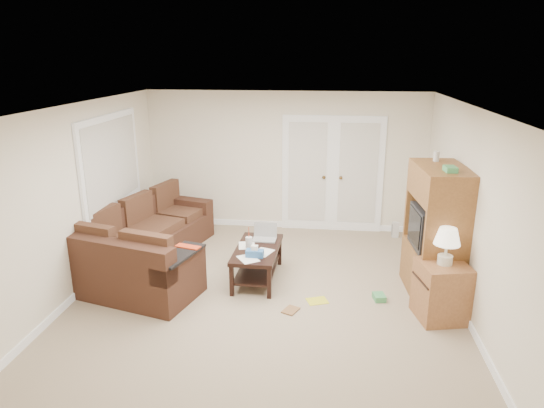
# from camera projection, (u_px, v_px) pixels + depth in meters

# --- Properties ---
(floor) EXTENTS (5.50, 5.50, 0.00)m
(floor) POSITION_uv_depth(u_px,v_px,m) (266.00, 296.00, 6.49)
(floor) COLOR tan
(floor) RESTS_ON ground
(ceiling) EXTENTS (5.00, 5.50, 0.02)m
(ceiling) POSITION_uv_depth(u_px,v_px,m) (265.00, 107.00, 5.75)
(ceiling) COLOR white
(ceiling) RESTS_ON wall_back
(wall_left) EXTENTS (0.02, 5.50, 2.50)m
(wall_left) POSITION_uv_depth(u_px,v_px,m) (78.00, 200.00, 6.40)
(wall_left) COLOR white
(wall_left) RESTS_ON floor
(wall_right) EXTENTS (0.02, 5.50, 2.50)m
(wall_right) POSITION_uv_depth(u_px,v_px,m) (471.00, 214.00, 5.84)
(wall_right) COLOR white
(wall_right) RESTS_ON floor
(wall_back) EXTENTS (5.00, 0.02, 2.50)m
(wall_back) POSITION_uv_depth(u_px,v_px,m) (285.00, 162.00, 8.73)
(wall_back) COLOR white
(wall_back) RESTS_ON floor
(wall_front) EXTENTS (5.00, 0.02, 2.50)m
(wall_front) POSITION_uv_depth(u_px,v_px,m) (216.00, 320.00, 3.51)
(wall_front) COLOR white
(wall_front) RESTS_ON floor
(baseboards) EXTENTS (5.00, 5.50, 0.10)m
(baseboards) POSITION_uv_depth(u_px,v_px,m) (266.00, 292.00, 6.47)
(baseboards) COLOR silver
(baseboards) RESTS_ON floor
(french_doors) EXTENTS (1.80, 0.05, 2.13)m
(french_doors) POSITION_uv_depth(u_px,v_px,m) (332.00, 175.00, 8.67)
(french_doors) COLOR silver
(french_doors) RESTS_ON floor
(window_left) EXTENTS (0.05, 1.92, 1.42)m
(window_left) POSITION_uv_depth(u_px,v_px,m) (111.00, 162.00, 7.26)
(window_left) COLOR silver
(window_left) RESTS_ON wall_left
(sectional_sofa) EXTENTS (2.06, 3.23, 0.88)m
(sectional_sofa) POSITION_uv_depth(u_px,v_px,m) (142.00, 248.00, 7.18)
(sectional_sofa) COLOR #422519
(sectional_sofa) RESTS_ON floor
(coffee_table) EXTENTS (0.62, 1.20, 0.81)m
(coffee_table) POSITION_uv_depth(u_px,v_px,m) (258.00, 261.00, 6.92)
(coffee_table) COLOR black
(coffee_table) RESTS_ON floor
(tv_armoire) EXTENTS (0.68, 1.14, 1.88)m
(tv_armoire) POSITION_uv_depth(u_px,v_px,m) (436.00, 232.00, 6.31)
(tv_armoire) COLOR brown
(tv_armoire) RESTS_ON floor
(side_cabinet) EXTENTS (0.66, 0.66, 1.17)m
(side_cabinet) POSITION_uv_depth(u_px,v_px,m) (442.00, 286.00, 5.83)
(side_cabinet) COLOR #965F37
(side_cabinet) RESTS_ON floor
(space_heater) EXTENTS (0.12, 0.10, 0.27)m
(space_heater) POSITION_uv_depth(u_px,v_px,m) (395.00, 230.00, 8.55)
(space_heater) COLOR silver
(space_heater) RESTS_ON floor
(floor_magazine) EXTENTS (0.32, 0.29, 0.01)m
(floor_magazine) POSITION_uv_depth(u_px,v_px,m) (317.00, 301.00, 6.35)
(floor_magazine) COLOR yellow
(floor_magazine) RESTS_ON floor
(floor_greenbox) EXTENTS (0.18, 0.22, 0.08)m
(floor_greenbox) POSITION_uv_depth(u_px,v_px,m) (379.00, 297.00, 6.37)
(floor_greenbox) COLOR #469A59
(floor_greenbox) RESTS_ON floor
(floor_book) EXTENTS (0.24, 0.27, 0.02)m
(floor_book) POSITION_uv_depth(u_px,v_px,m) (285.00, 309.00, 6.15)
(floor_book) COLOR brown
(floor_book) RESTS_ON floor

